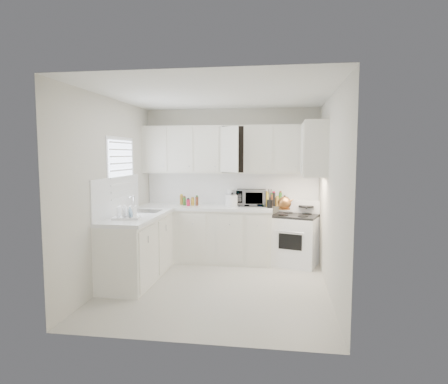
% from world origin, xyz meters
% --- Properties ---
extents(floor, '(3.20, 3.20, 0.00)m').
position_xyz_m(floor, '(0.00, 0.00, 0.00)').
color(floor, beige).
rests_on(floor, ground).
extents(ceiling, '(3.20, 3.20, 0.00)m').
position_xyz_m(ceiling, '(0.00, 0.00, 2.60)').
color(ceiling, white).
rests_on(ceiling, ground).
extents(wall_back, '(3.00, 0.00, 3.00)m').
position_xyz_m(wall_back, '(0.00, 1.60, 1.30)').
color(wall_back, beige).
rests_on(wall_back, ground).
extents(wall_front, '(3.00, 0.00, 3.00)m').
position_xyz_m(wall_front, '(0.00, -1.60, 1.30)').
color(wall_front, beige).
rests_on(wall_front, ground).
extents(wall_left, '(0.00, 3.20, 3.20)m').
position_xyz_m(wall_left, '(-1.50, 0.00, 1.30)').
color(wall_left, beige).
rests_on(wall_left, ground).
extents(wall_right, '(0.00, 3.20, 3.20)m').
position_xyz_m(wall_right, '(1.50, 0.00, 1.30)').
color(wall_right, beige).
rests_on(wall_right, ground).
extents(window_blinds, '(0.06, 0.96, 1.06)m').
position_xyz_m(window_blinds, '(-1.48, 0.35, 1.55)').
color(window_blinds, white).
rests_on(window_blinds, wall_left).
extents(lower_cabinets_back, '(2.22, 0.60, 0.90)m').
position_xyz_m(lower_cabinets_back, '(-0.39, 1.30, 0.45)').
color(lower_cabinets_back, beige).
rests_on(lower_cabinets_back, floor).
extents(lower_cabinets_left, '(0.60, 1.60, 0.90)m').
position_xyz_m(lower_cabinets_left, '(-1.20, 0.20, 0.45)').
color(lower_cabinets_left, beige).
rests_on(lower_cabinets_left, floor).
extents(countertop_back, '(2.24, 0.64, 0.05)m').
position_xyz_m(countertop_back, '(-0.39, 1.29, 0.93)').
color(countertop_back, silver).
rests_on(countertop_back, lower_cabinets_back).
extents(countertop_left, '(0.64, 1.62, 0.05)m').
position_xyz_m(countertop_left, '(-1.19, 0.20, 0.93)').
color(countertop_left, silver).
rests_on(countertop_left, lower_cabinets_left).
extents(backsplash_back, '(2.98, 0.02, 0.55)m').
position_xyz_m(backsplash_back, '(0.00, 1.59, 1.23)').
color(backsplash_back, silver).
rests_on(backsplash_back, wall_back).
extents(backsplash_left, '(0.02, 1.60, 0.55)m').
position_xyz_m(backsplash_left, '(-1.49, 0.20, 1.23)').
color(backsplash_left, silver).
rests_on(backsplash_left, wall_left).
extents(upper_cabinets_back, '(3.00, 0.33, 0.80)m').
position_xyz_m(upper_cabinets_back, '(0.00, 1.44, 1.50)').
color(upper_cabinets_back, beige).
rests_on(upper_cabinets_back, wall_back).
extents(upper_cabinets_right, '(0.33, 0.90, 0.80)m').
position_xyz_m(upper_cabinets_right, '(1.33, 0.82, 1.50)').
color(upper_cabinets_right, beige).
rests_on(upper_cabinets_right, wall_right).
extents(sink, '(0.42, 0.38, 0.30)m').
position_xyz_m(sink, '(-1.19, 0.55, 1.07)').
color(sink, gray).
rests_on(sink, countertop_left).
extents(stove, '(0.83, 0.75, 1.07)m').
position_xyz_m(stove, '(1.10, 1.26, 0.53)').
color(stove, white).
rests_on(stove, floor).
extents(tea_kettle, '(0.28, 0.25, 0.25)m').
position_xyz_m(tea_kettle, '(0.92, 1.10, 1.06)').
color(tea_kettle, '#995E29').
rests_on(tea_kettle, stove).
extents(frying_pan, '(0.27, 0.44, 0.04)m').
position_xyz_m(frying_pan, '(1.28, 1.42, 0.96)').
color(frying_pan, black).
rests_on(frying_pan, stove).
extents(microwave, '(0.51, 0.31, 0.33)m').
position_xyz_m(microwave, '(0.35, 1.45, 1.12)').
color(microwave, gray).
rests_on(microwave, countertop_back).
extents(rice_cooker, '(0.26, 0.26, 0.23)m').
position_xyz_m(rice_cooker, '(0.04, 1.34, 1.06)').
color(rice_cooker, white).
rests_on(rice_cooker, countertop_back).
extents(paper_towel, '(0.12, 0.12, 0.27)m').
position_xyz_m(paper_towel, '(-0.00, 1.49, 1.08)').
color(paper_towel, white).
rests_on(paper_towel, countertop_back).
extents(utensil_crock, '(0.12, 0.12, 0.32)m').
position_xyz_m(utensil_crock, '(0.68, 1.21, 1.11)').
color(utensil_crock, black).
rests_on(utensil_crock, countertop_back).
extents(dish_rack, '(0.40, 0.33, 0.19)m').
position_xyz_m(dish_rack, '(-1.22, -0.14, 1.05)').
color(dish_rack, white).
rests_on(dish_rack, countertop_left).
extents(spice_left_0, '(0.06, 0.06, 0.13)m').
position_xyz_m(spice_left_0, '(-0.85, 1.42, 1.02)').
color(spice_left_0, olive).
rests_on(spice_left_0, countertop_back).
extents(spice_left_1, '(0.06, 0.06, 0.13)m').
position_xyz_m(spice_left_1, '(-0.78, 1.33, 1.02)').
color(spice_left_1, '#306822').
rests_on(spice_left_1, countertop_back).
extents(spice_left_2, '(0.06, 0.06, 0.13)m').
position_xyz_m(spice_left_2, '(-0.70, 1.42, 1.02)').
color(spice_left_2, red).
rests_on(spice_left_2, countertop_back).
extents(spice_left_3, '(0.06, 0.06, 0.13)m').
position_xyz_m(spice_left_3, '(-0.62, 1.33, 1.02)').
color(spice_left_3, gold).
rests_on(spice_left_3, countertop_back).
extents(spice_left_4, '(0.06, 0.06, 0.13)m').
position_xyz_m(spice_left_4, '(-0.55, 1.42, 1.02)').
color(spice_left_4, brown).
rests_on(spice_left_4, countertop_back).
extents(sauce_right_0, '(0.06, 0.06, 0.19)m').
position_xyz_m(sauce_right_0, '(0.58, 1.46, 1.05)').
color(sauce_right_0, red).
rests_on(sauce_right_0, countertop_back).
extents(sauce_right_1, '(0.06, 0.06, 0.19)m').
position_xyz_m(sauce_right_1, '(0.64, 1.40, 1.05)').
color(sauce_right_1, gold).
rests_on(sauce_right_1, countertop_back).
extents(sauce_right_2, '(0.06, 0.06, 0.19)m').
position_xyz_m(sauce_right_2, '(0.69, 1.46, 1.05)').
color(sauce_right_2, brown).
rests_on(sauce_right_2, countertop_back).
extents(sauce_right_3, '(0.06, 0.06, 0.19)m').
position_xyz_m(sauce_right_3, '(0.74, 1.40, 1.05)').
color(sauce_right_3, black).
rests_on(sauce_right_3, countertop_back).
extents(sauce_right_4, '(0.06, 0.06, 0.19)m').
position_xyz_m(sauce_right_4, '(0.80, 1.46, 1.05)').
color(sauce_right_4, olive).
rests_on(sauce_right_4, countertop_back).
extents(sauce_right_5, '(0.06, 0.06, 0.19)m').
position_xyz_m(sauce_right_5, '(0.85, 1.40, 1.05)').
color(sauce_right_5, '#306822').
rests_on(sauce_right_5, countertop_back).
extents(sauce_right_6, '(0.06, 0.06, 0.19)m').
position_xyz_m(sauce_right_6, '(0.91, 1.46, 1.05)').
color(sauce_right_6, red).
rests_on(sauce_right_6, countertop_back).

